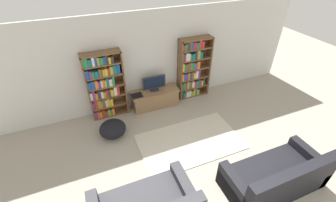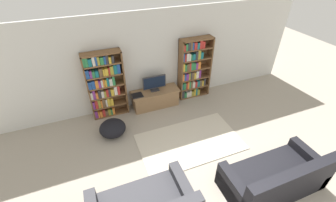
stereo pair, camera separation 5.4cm
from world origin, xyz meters
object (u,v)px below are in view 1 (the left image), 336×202
object	(u,v)px
bookshelf_right	(192,69)
laptop	(137,96)
television	(154,83)
beanbag_ottoman	(113,129)
couch_right_sofa	(276,177)
tv_stand	(155,98)
bookshelf_left	(104,85)

from	to	relation	value
bookshelf_right	laptop	size ratio (longest dim) A/B	6.09
television	beanbag_ottoman	distance (m)	1.65
couch_right_sofa	beanbag_ottoman	bearing A→B (deg)	134.64
television	laptop	world-z (taller)	television
tv_stand	laptop	distance (m)	0.59
bookshelf_left	television	size ratio (longest dim) A/B	2.77
bookshelf_left	bookshelf_right	distance (m)	2.51
laptop	beanbag_ottoman	world-z (taller)	laptop
television	couch_right_sofa	size ratio (longest dim) A/B	0.34
bookshelf_right	beanbag_ottoman	distance (m)	2.79
laptop	tv_stand	bearing A→B (deg)	5.63
bookshelf_right	television	size ratio (longest dim) A/B	2.77
bookshelf_left	couch_right_sofa	distance (m)	4.34
television	couch_right_sofa	distance (m)	3.62
bookshelf_left	laptop	bearing A→B (deg)	-12.54
laptop	bookshelf_left	bearing A→B (deg)	167.46
bookshelf_right	couch_right_sofa	size ratio (longest dim) A/B	0.94
laptop	television	bearing A→B (deg)	9.13
bookshelf_right	television	bearing A→B (deg)	-175.70
laptop	beanbag_ottoman	bearing A→B (deg)	-140.36
bookshelf_right	tv_stand	distance (m)	1.37
bookshelf_right	couch_right_sofa	xyz separation A→B (m)	(0.02, -3.47, -0.61)
bookshelf_left	couch_right_sofa	xyz separation A→B (m)	(2.53, -3.47, -0.65)
tv_stand	laptop	xyz separation A→B (m)	(-0.53, -0.05, 0.26)
couch_right_sofa	beanbag_ottoman	distance (m)	3.67
bookshelf_left	couch_right_sofa	size ratio (longest dim) A/B	0.94
bookshelf_left	beanbag_ottoman	world-z (taller)	bookshelf_left
tv_stand	couch_right_sofa	xyz separation A→B (m)	(1.22, -3.35, 0.03)
bookshelf_left	television	distance (m)	1.33
laptop	couch_right_sofa	world-z (taller)	couch_right_sofa
laptop	couch_right_sofa	xyz separation A→B (m)	(1.75, -3.30, -0.23)
television	beanbag_ottoman	xyz separation A→B (m)	(-1.36, -0.77, -0.55)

